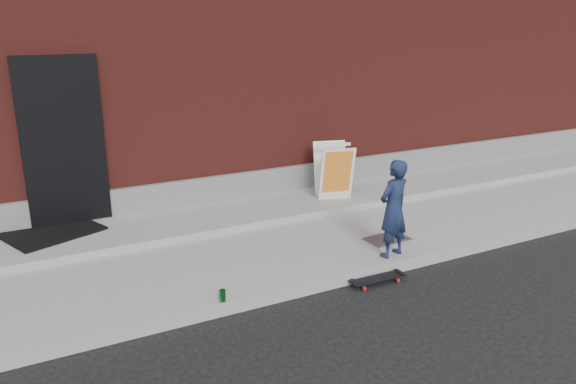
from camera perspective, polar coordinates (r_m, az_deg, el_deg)
ground at (r=6.63m, az=6.00°, el=-9.46°), size 80.00×80.00×0.00m
sidewalk at (r=7.77m, az=-0.08°, el=-4.61°), size 20.00×3.00×0.15m
apron at (r=8.49m, az=-2.88°, el=-1.82°), size 20.00×1.20×0.10m
building at (r=12.37m, az=-12.31°, el=14.65°), size 20.00×8.10×5.00m
child at (r=6.91m, az=10.67°, el=-1.68°), size 0.50×0.39×1.22m
skateboard at (r=6.70m, az=9.12°, el=-8.70°), size 0.68×0.19×0.08m
pizza_sign at (r=8.81m, az=4.68°, el=2.17°), size 0.67×0.74×0.87m
soda_can at (r=5.95m, az=-6.67°, el=-10.42°), size 0.09×0.09×0.13m
doormat at (r=8.08m, az=-22.89°, el=-3.71°), size 1.38×1.26×0.03m
utility_plate at (r=7.60m, az=10.04°, el=-4.72°), size 0.59×0.40×0.02m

